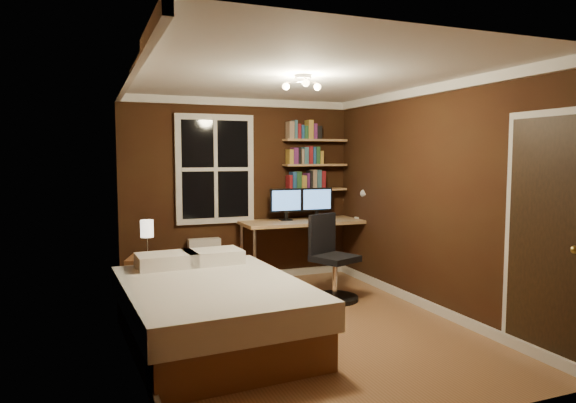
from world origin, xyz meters
name	(u,v)px	position (x,y,z in m)	size (l,w,h in m)	color
floor	(299,326)	(0.00, 0.00, 0.00)	(4.20, 4.20, 0.00)	brown
wall_back	(240,191)	(0.00, 2.10, 1.25)	(3.20, 0.04, 2.50)	black
wall_left	(132,210)	(-1.60, 0.00, 1.25)	(0.04, 4.20, 2.50)	black
wall_right	(432,199)	(1.60, 0.00, 1.25)	(0.04, 4.20, 2.50)	black
ceiling	(299,76)	(0.00, 0.00, 2.50)	(3.20, 4.20, 0.02)	white
window	(215,169)	(-0.35, 2.06, 1.55)	(1.06, 0.06, 1.46)	silver
door	(547,240)	(1.59, -1.55, 1.02)	(0.03, 0.82, 2.05)	black
door_knob	(575,250)	(1.55, -1.85, 1.00)	(0.06, 0.06, 0.06)	gold
ceiling_fixture	(303,85)	(0.00, -0.10, 2.40)	(0.44, 0.44, 0.18)	beige
bookshelf_lower	(315,189)	(1.08, 1.98, 1.25)	(0.92, 0.22, 0.03)	#9C764C
books_row_lower	(315,180)	(1.08, 1.98, 1.38)	(0.54, 0.16, 0.23)	maroon
bookshelf_middle	(315,165)	(1.08, 1.98, 1.60)	(0.92, 0.22, 0.03)	#9C764C
books_row_middle	(315,156)	(1.08, 1.98, 1.73)	(0.54, 0.16, 0.23)	navy
bookshelf_upper	(315,140)	(1.08, 1.98, 1.95)	(0.92, 0.22, 0.03)	#9C764C
books_row_upper	(315,131)	(1.08, 1.98, 2.08)	(0.48, 0.16, 0.23)	#23532C
bed	(212,310)	(-0.92, -0.13, 0.31)	(1.66, 2.22, 0.72)	brown
nightstand	(148,280)	(-1.32, 1.41, 0.28)	(0.44, 0.44, 0.55)	brown
bedside_lamp	(147,239)	(-1.32, 1.41, 0.77)	(0.15, 0.15, 0.43)	#EEE3C9
radiator	(204,262)	(-0.53, 1.99, 0.32)	(0.42, 0.15, 0.63)	silver
desk	(305,225)	(0.83, 1.75, 0.78)	(1.78, 0.67, 0.84)	#9C764C
monitor_left	(286,204)	(0.58, 1.84, 1.06)	(0.47, 0.12, 0.44)	black
monitor_right	(317,203)	(1.04, 1.84, 1.06)	(0.47, 0.12, 0.44)	black
desk_lamp	(361,203)	(1.61, 1.59, 1.06)	(0.14, 0.32, 0.44)	silver
office_chair	(332,267)	(0.75, 0.76, 0.39)	(0.60, 0.60, 1.03)	black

